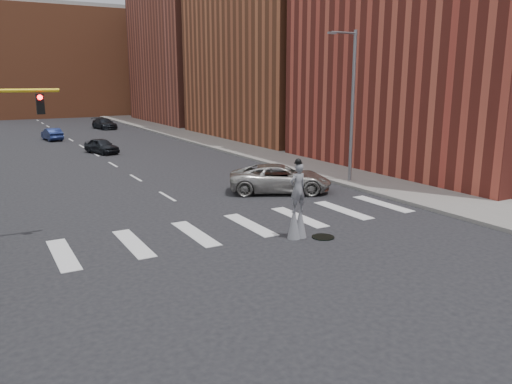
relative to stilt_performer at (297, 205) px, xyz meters
name	(u,v)px	position (x,y,z in m)	size (l,w,h in m)	color
ground_plane	(234,235)	(-2.07, 1.50, -1.34)	(160.00, 160.00, 0.00)	black
sidewalk_right	(232,145)	(10.43, 26.50, -1.25)	(5.00, 90.00, 0.18)	slate
manhole	(323,237)	(0.93, -0.50, -1.32)	(0.90, 0.90, 0.04)	black
building_near	(459,10)	(19.93, 9.50, 9.66)	(16.00, 20.00, 22.00)	maroon
building_mid	(289,25)	(19.93, 31.50, 10.66)	(16.00, 22.00, 24.00)	#984F2F
building_far	(201,54)	(19.93, 55.50, 8.66)	(16.00, 22.00, 20.00)	brown
building_backdrop	(63,64)	(3.93, 79.50, 7.66)	(26.00, 14.00, 18.00)	#984F2F
streetlight	(351,102)	(8.83, 7.50, 3.55)	(2.05, 0.20, 9.00)	slate
stilt_performer	(297,205)	(0.00, 0.00, 0.00)	(0.84, 0.55, 3.21)	#312113
suv_crossing	(280,178)	(3.84, 7.38, -0.56)	(2.61, 5.67, 1.58)	#ADAAA3
car_near	(102,146)	(-1.46, 27.82, -0.70)	(1.52, 3.78, 1.29)	black
car_mid	(52,134)	(-3.80, 40.18, -0.70)	(1.36, 3.89, 1.28)	navy
car_far	(104,124)	(3.85, 50.08, -0.66)	(1.92, 4.73, 1.37)	black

